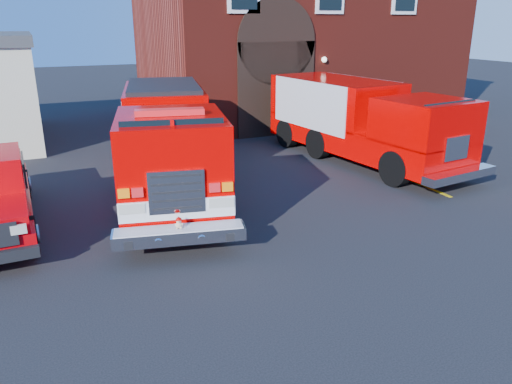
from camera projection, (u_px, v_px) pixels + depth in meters
name	position (u px, v px, depth m)	size (l,w,h in m)	color
ground	(236.00, 227.00, 12.32)	(100.00, 100.00, 0.00)	black
parking_stripe_near	(416.00, 183.00, 15.69)	(0.12, 3.00, 0.01)	yellow
parking_stripe_mid	(360.00, 160.00, 18.28)	(0.12, 3.00, 0.01)	yellow
parking_stripe_far	(318.00, 142.00, 20.87)	(0.12, 3.00, 0.01)	yellow
fire_station	(294.00, 32.00, 26.47)	(15.20, 10.20, 8.45)	maroon
fire_engine	(168.00, 141.00, 14.57)	(4.57, 9.80, 2.91)	black
secondary_truck	(360.00, 119.00, 17.82)	(3.63, 8.80, 2.77)	black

